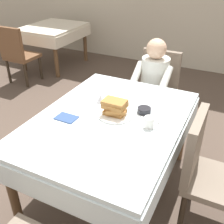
{
  "coord_description": "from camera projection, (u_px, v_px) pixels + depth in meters",
  "views": [
    {
      "loc": [
        0.82,
        -1.62,
        1.86
      ],
      "look_at": [
        0.01,
        0.02,
        0.79
      ],
      "focal_mm": 43.35,
      "sensor_mm": 36.0,
      "label": 1
    }
  ],
  "objects": [
    {
      "name": "ground_plane",
      "position": [
        110.0,
        186.0,
        2.51
      ],
      "size": [
        14.0,
        14.0,
        0.0
      ],
      "primitive_type": "plane",
      "color": "brown"
    },
    {
      "name": "dining_table_main",
      "position": [
        110.0,
        127.0,
        2.18
      ],
      "size": [
        1.12,
        1.52,
        0.74
      ],
      "color": "silver",
      "rests_on": "ground"
    },
    {
      "name": "chair_diner",
      "position": [
        157.0,
        86.0,
        3.13
      ],
      "size": [
        0.44,
        0.45,
        0.93
      ],
      "rotation": [
        0.0,
        0.0,
        3.14
      ],
      "color": "#7A6B5B",
      "rests_on": "ground"
    },
    {
      "name": "diner_person",
      "position": [
        153.0,
        80.0,
        2.94
      ],
      "size": [
        0.4,
        0.43,
        1.12
      ],
      "rotation": [
        0.0,
        0.0,
        3.14
      ],
      "color": "silver",
      "rests_on": "ground"
    },
    {
      "name": "chair_right_side",
      "position": [
        205.0,
        168.0,
        1.95
      ],
      "size": [
        0.45,
        0.44,
        0.93
      ],
      "rotation": [
        0.0,
        0.0,
        -1.57
      ],
      "color": "#7A6B5B",
      "rests_on": "ground"
    },
    {
      "name": "plate_breakfast",
      "position": [
        116.0,
        115.0,
        2.16
      ],
      "size": [
        0.28,
        0.28,
        0.02
      ],
      "primitive_type": "cylinder",
      "color": "white",
      "rests_on": "dining_table_main"
    },
    {
      "name": "breakfast_stack",
      "position": [
        115.0,
        107.0,
        2.13
      ],
      "size": [
        0.2,
        0.17,
        0.12
      ],
      "color": "#A36B33",
      "rests_on": "plate_breakfast"
    },
    {
      "name": "cup_coffee",
      "position": [
        149.0,
        122.0,
        2.0
      ],
      "size": [
        0.11,
        0.08,
        0.08
      ],
      "color": "white",
      "rests_on": "dining_table_main"
    },
    {
      "name": "bowl_butter",
      "position": [
        144.0,
        110.0,
        2.19
      ],
      "size": [
        0.11,
        0.11,
        0.04
      ],
      "primitive_type": "cylinder",
      "color": "black",
      "rests_on": "dining_table_main"
    },
    {
      "name": "syrup_pitcher",
      "position": [
        101.0,
        99.0,
        2.34
      ],
      "size": [
        0.08,
        0.08,
        0.07
      ],
      "color": "silver",
      "rests_on": "dining_table_main"
    },
    {
      "name": "fork_left_of_plate",
      "position": [
        94.0,
        111.0,
        2.22
      ],
      "size": [
        0.02,
        0.18,
        0.0
      ],
      "primitive_type": "cube",
      "rotation": [
        0.0,
        0.0,
        1.55
      ],
      "color": "silver",
      "rests_on": "dining_table_main"
    },
    {
      "name": "knife_right_of_plate",
      "position": [
        137.0,
        122.0,
        2.07
      ],
      "size": [
        0.03,
        0.2,
        0.0
      ],
      "primitive_type": "cube",
      "rotation": [
        0.0,
        0.0,
        1.47
      ],
      "color": "silver",
      "rests_on": "dining_table_main"
    },
    {
      "name": "spoon_near_edge",
      "position": [
        91.0,
        136.0,
        1.92
      ],
      "size": [
        0.15,
        0.03,
        0.0
      ],
      "primitive_type": "cube",
      "rotation": [
        0.0,
        0.0,
        -0.12
      ],
      "color": "silver",
      "rests_on": "dining_table_main"
    },
    {
      "name": "napkin_folded",
      "position": [
        66.0,
        118.0,
        2.13
      ],
      "size": [
        0.17,
        0.12,
        0.01
      ],
      "primitive_type": "cube",
      "rotation": [
        0.0,
        0.0,
        -0.02
      ],
      "color": "#334C7F",
      "rests_on": "dining_table_main"
    },
    {
      "name": "background_table_far",
      "position": [
        53.0,
        32.0,
        4.92
      ],
      "size": [
        0.92,
        1.12,
        0.74
      ],
      "color": "silver",
      "rests_on": "ground"
    },
    {
      "name": "background_chair_empty",
      "position": [
        17.0,
        52.0,
        4.23
      ],
      "size": [
        0.44,
        0.45,
        0.93
      ],
      "color": "brown",
      "rests_on": "ground"
    }
  ]
}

